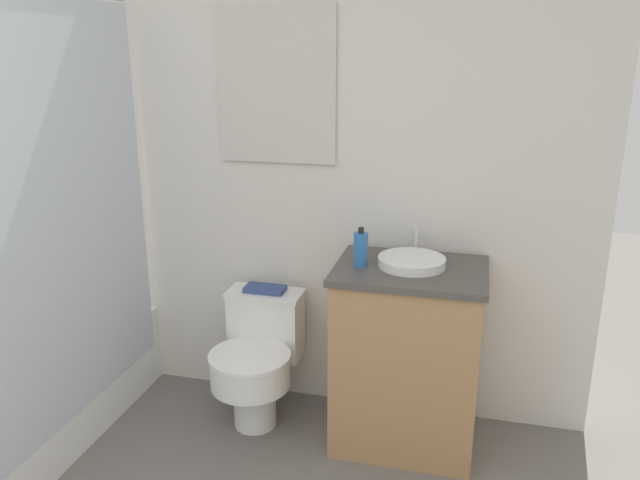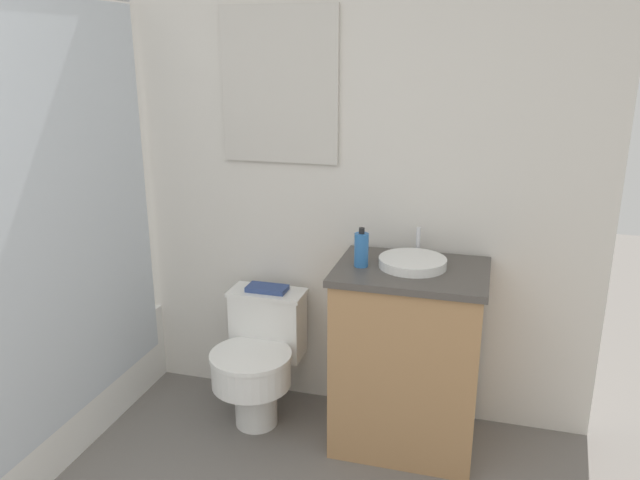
{
  "view_description": "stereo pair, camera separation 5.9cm",
  "coord_description": "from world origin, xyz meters",
  "px_view_note": "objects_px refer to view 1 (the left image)",
  "views": [
    {
      "loc": [
        1.09,
        -0.47,
        1.75
      ],
      "look_at": [
        0.49,
        1.89,
        1.0
      ],
      "focal_mm": 35.0,
      "sensor_mm": 36.0,
      "label": 1
    },
    {
      "loc": [
        1.15,
        -0.45,
        1.75
      ],
      "look_at": [
        0.49,
        1.89,
        1.0
      ],
      "focal_mm": 35.0,
      "sensor_mm": 36.0,
      "label": 2
    }
  ],
  "objects_px": {
    "toilet": "(257,357)",
    "book_on_tank": "(265,289)",
    "sink": "(412,261)",
    "soap_bottle": "(361,249)"
  },
  "relations": [
    {
      "from": "toilet",
      "to": "book_on_tank",
      "type": "distance_m",
      "value": 0.33
    },
    {
      "from": "toilet",
      "to": "sink",
      "type": "xyz_separation_m",
      "value": [
        0.71,
        0.03,
        0.54
      ]
    },
    {
      "from": "book_on_tank",
      "to": "soap_bottle",
      "type": "bearing_deg",
      "value": -17.71
    },
    {
      "from": "toilet",
      "to": "book_on_tank",
      "type": "xyz_separation_m",
      "value": [
        0.0,
        0.13,
        0.3
      ]
    },
    {
      "from": "soap_bottle",
      "to": "sink",
      "type": "bearing_deg",
      "value": 14.16
    },
    {
      "from": "toilet",
      "to": "soap_bottle",
      "type": "relative_size",
      "value": 3.59
    },
    {
      "from": "sink",
      "to": "soap_bottle",
      "type": "bearing_deg",
      "value": -165.84
    },
    {
      "from": "soap_bottle",
      "to": "book_on_tank",
      "type": "height_order",
      "value": "soap_bottle"
    },
    {
      "from": "toilet",
      "to": "sink",
      "type": "distance_m",
      "value": 0.89
    },
    {
      "from": "book_on_tank",
      "to": "sink",
      "type": "bearing_deg",
      "value": -8.35
    }
  ]
}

